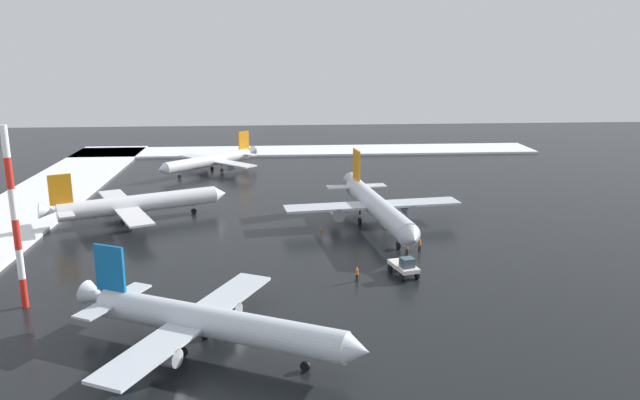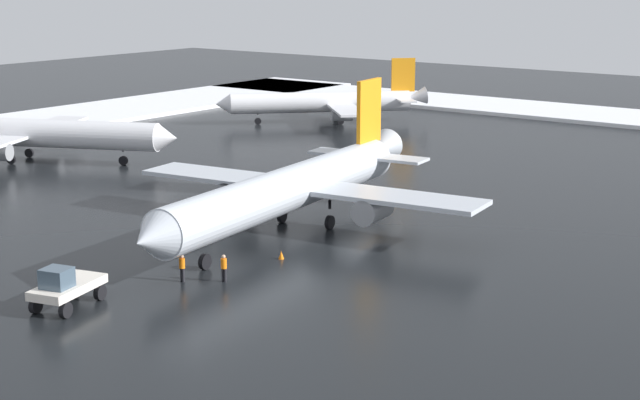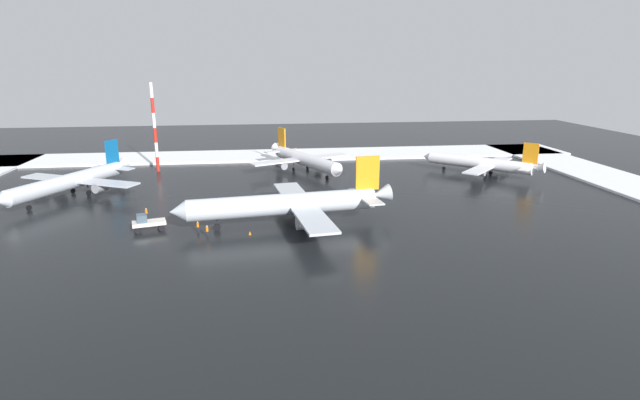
{
  "view_description": "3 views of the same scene",
  "coord_description": "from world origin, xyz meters",
  "px_view_note": "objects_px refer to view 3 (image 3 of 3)",
  "views": [
    {
      "loc": [
        90.69,
        -8.22,
        27.21
      ],
      "look_at": [
        5.15,
        -1.98,
        5.46
      ],
      "focal_mm": 35.0,
      "sensor_mm": 36.0,
      "label": 1
    },
    {
      "loc": [
        54.44,
        49.45,
        18.39
      ],
      "look_at": [
        -1.25,
        7.75,
        2.05
      ],
      "focal_mm": 55.0,
      "sensor_mm": 36.0,
      "label": 2
    },
    {
      "loc": [
        5.24,
        77.67,
        23.45
      ],
      "look_at": [
        -4.43,
        0.83,
        2.01
      ],
      "focal_mm": 28.0,
      "sensor_mm": 36.0,
      "label": 3
    }
  ],
  "objects_px": {
    "airplane_parked_starboard": "(289,204)",
    "ground_crew_by_nose_gear": "(146,213)",
    "traffic_cone_mid_line": "(280,208)",
    "ground_crew_beside_wing": "(198,226)",
    "antenna_mast": "(155,128)",
    "ground_crew_mid_apron": "(207,230)",
    "traffic_cone_near_nose": "(250,233)",
    "airplane_parked_portside": "(72,181)",
    "airplane_distant_tail": "(482,163)",
    "pushback_tug": "(147,222)",
    "airplane_foreground_jet": "(305,159)"
  },
  "relations": [
    {
      "from": "airplane_parked_portside",
      "to": "traffic_cone_near_nose",
      "type": "height_order",
      "value": "airplane_parked_portside"
    },
    {
      "from": "airplane_foreground_jet",
      "to": "antenna_mast",
      "type": "height_order",
      "value": "antenna_mast"
    },
    {
      "from": "ground_crew_mid_apron",
      "to": "antenna_mast",
      "type": "xyz_separation_m",
      "value": [
        14.85,
        -45.72,
        8.69
      ]
    },
    {
      "from": "airplane_foreground_jet",
      "to": "ground_crew_by_nose_gear",
      "type": "height_order",
      "value": "airplane_foreground_jet"
    },
    {
      "from": "airplane_foreground_jet",
      "to": "ground_crew_by_nose_gear",
      "type": "bearing_deg",
      "value": -66.24
    },
    {
      "from": "airplane_foreground_jet",
      "to": "ground_crew_beside_wing",
      "type": "distance_m",
      "value": 43.25
    },
    {
      "from": "ground_crew_beside_wing",
      "to": "traffic_cone_near_nose",
      "type": "relative_size",
      "value": 3.11
    },
    {
      "from": "ground_crew_beside_wing",
      "to": "antenna_mast",
      "type": "relative_size",
      "value": 0.09
    },
    {
      "from": "traffic_cone_mid_line",
      "to": "pushback_tug",
      "type": "bearing_deg",
      "value": 23.6
    },
    {
      "from": "airplane_parked_starboard",
      "to": "pushback_tug",
      "type": "distance_m",
      "value": 20.51
    },
    {
      "from": "ground_crew_beside_wing",
      "to": "airplane_distant_tail",
      "type": "bearing_deg",
      "value": 42.21
    },
    {
      "from": "airplane_parked_starboard",
      "to": "ground_crew_by_nose_gear",
      "type": "bearing_deg",
      "value": -22.16
    },
    {
      "from": "traffic_cone_mid_line",
      "to": "ground_crew_beside_wing",
      "type": "bearing_deg",
      "value": 40.43
    },
    {
      "from": "airplane_parked_starboard",
      "to": "airplane_foreground_jet",
      "type": "distance_m",
      "value": 37.35
    },
    {
      "from": "ground_crew_by_nose_gear",
      "to": "traffic_cone_near_nose",
      "type": "distance_m",
      "value": 18.59
    },
    {
      "from": "airplane_parked_starboard",
      "to": "airplane_distant_tail",
      "type": "bearing_deg",
      "value": -153.44
    },
    {
      "from": "ground_crew_mid_apron",
      "to": "traffic_cone_near_nose",
      "type": "xyz_separation_m",
      "value": [
        -5.83,
        -0.27,
        -0.7
      ]
    },
    {
      "from": "ground_crew_mid_apron",
      "to": "traffic_cone_mid_line",
      "type": "height_order",
      "value": "ground_crew_mid_apron"
    },
    {
      "from": "airplane_distant_tail",
      "to": "ground_crew_by_nose_gear",
      "type": "distance_m",
      "value": 68.9
    },
    {
      "from": "airplane_parked_portside",
      "to": "ground_crew_beside_wing",
      "type": "height_order",
      "value": "airplane_parked_portside"
    },
    {
      "from": "airplane_parked_starboard",
      "to": "pushback_tug",
      "type": "bearing_deg",
      "value": -6.95
    },
    {
      "from": "ground_crew_beside_wing",
      "to": "ground_crew_by_nose_gear",
      "type": "xyz_separation_m",
      "value": [
        8.64,
        -7.74,
        0.0
      ]
    },
    {
      "from": "antenna_mast",
      "to": "ground_crew_mid_apron",
      "type": "bearing_deg",
      "value": 107.99
    },
    {
      "from": "ground_crew_beside_wing",
      "to": "traffic_cone_near_nose",
      "type": "distance_m",
      "value": 7.56
    },
    {
      "from": "pushback_tug",
      "to": "ground_crew_mid_apron",
      "type": "bearing_deg",
      "value": 141.51
    },
    {
      "from": "pushback_tug",
      "to": "ground_crew_beside_wing",
      "type": "relative_size",
      "value": 2.93
    },
    {
      "from": "airplane_distant_tail",
      "to": "ground_crew_mid_apron",
      "type": "xyz_separation_m",
      "value": [
        54.77,
        32.87,
        -1.62
      ]
    },
    {
      "from": "ground_crew_mid_apron",
      "to": "ground_crew_by_nose_gear",
      "type": "relative_size",
      "value": 1.0
    },
    {
      "from": "ground_crew_by_nose_gear",
      "to": "antenna_mast",
      "type": "distance_m",
      "value": 37.27
    },
    {
      "from": "airplane_parked_starboard",
      "to": "ground_crew_beside_wing",
      "type": "bearing_deg",
      "value": 1.22
    },
    {
      "from": "airplane_parked_starboard",
      "to": "airplane_parked_portside",
      "type": "relative_size",
      "value": 1.21
    },
    {
      "from": "antenna_mast",
      "to": "ground_crew_beside_wing",
      "type": "bearing_deg",
      "value": 107.02
    },
    {
      "from": "airplane_parked_portside",
      "to": "ground_crew_by_nose_gear",
      "type": "bearing_deg",
      "value": 72.31
    },
    {
      "from": "traffic_cone_near_nose",
      "to": "traffic_cone_mid_line",
      "type": "distance_m",
      "value": 13.05
    },
    {
      "from": "airplane_parked_portside",
      "to": "ground_crew_mid_apron",
      "type": "relative_size",
      "value": 15.99
    },
    {
      "from": "traffic_cone_near_nose",
      "to": "airplane_parked_starboard",
      "type": "bearing_deg",
      "value": -147.26
    },
    {
      "from": "airplane_distant_tail",
      "to": "ground_crew_mid_apron",
      "type": "distance_m",
      "value": 63.9
    },
    {
      "from": "ground_crew_mid_apron",
      "to": "traffic_cone_mid_line",
      "type": "relative_size",
      "value": 3.11
    },
    {
      "from": "ground_crew_by_nose_gear",
      "to": "antenna_mast",
      "type": "relative_size",
      "value": 0.09
    },
    {
      "from": "ground_crew_by_nose_gear",
      "to": "antenna_mast",
      "type": "height_order",
      "value": "antenna_mast"
    },
    {
      "from": "pushback_tug",
      "to": "traffic_cone_near_nose",
      "type": "relative_size",
      "value": 9.1
    },
    {
      "from": "ground_crew_beside_wing",
      "to": "antenna_mast",
      "type": "distance_m",
      "value": 46.49
    },
    {
      "from": "airplane_parked_portside",
      "to": "ground_crew_by_nose_gear",
      "type": "distance_m",
      "value": 22.26
    },
    {
      "from": "airplane_parked_starboard",
      "to": "pushback_tug",
      "type": "xyz_separation_m",
      "value": [
        20.42,
        0.1,
        -1.97
      ]
    },
    {
      "from": "airplane_distant_tail",
      "to": "traffic_cone_near_nose",
      "type": "relative_size",
      "value": 37.95
    },
    {
      "from": "airplane_parked_starboard",
      "to": "ground_crew_by_nose_gear",
      "type": "relative_size",
      "value": 19.38
    },
    {
      "from": "airplane_distant_tail",
      "to": "ground_crew_beside_wing",
      "type": "relative_size",
      "value": 12.21
    },
    {
      "from": "airplane_parked_portside",
      "to": "ground_crew_mid_apron",
      "type": "bearing_deg",
      "value": 72.32
    },
    {
      "from": "airplane_foreground_jet",
      "to": "traffic_cone_mid_line",
      "type": "xyz_separation_m",
      "value": [
        6.81,
        28.48,
        -2.56
      ]
    },
    {
      "from": "airplane_distant_tail",
      "to": "airplane_parked_portside",
      "type": "bearing_deg",
      "value": 49.68
    }
  ]
}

